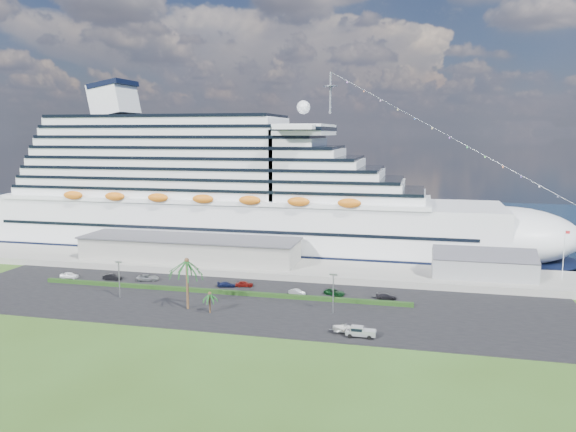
% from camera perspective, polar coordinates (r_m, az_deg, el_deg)
% --- Properties ---
extents(ground, '(420.00, 420.00, 0.00)m').
position_cam_1_polar(ground, '(113.63, -6.23, -10.35)').
color(ground, '#334D19').
rests_on(ground, ground).
extents(asphalt_lot, '(140.00, 38.00, 0.12)m').
position_cam_1_polar(asphalt_lot, '(123.52, -4.51, -8.75)').
color(asphalt_lot, black).
rests_on(asphalt_lot, ground).
extents(wharf, '(240.00, 20.00, 1.80)m').
position_cam_1_polar(wharf, '(150.15, -1.11, -5.28)').
color(wharf, gray).
rests_on(wharf, ground).
extents(water, '(420.00, 160.00, 0.02)m').
position_cam_1_polar(water, '(236.92, 4.32, -0.44)').
color(water, '#0B1D31').
rests_on(water, ground).
extents(cruise_ship, '(191.00, 38.00, 54.00)m').
position_cam_1_polar(cruise_ship, '(176.24, -5.97, 1.94)').
color(cruise_ship, silver).
rests_on(cruise_ship, ground).
extents(terminal_building, '(61.00, 15.00, 6.30)m').
position_cam_1_polar(terminal_building, '(157.22, -9.99, -3.24)').
color(terminal_building, gray).
rests_on(terminal_building, wharf).
extents(port_shed, '(24.00, 12.31, 7.37)m').
position_cam_1_polar(port_shed, '(145.67, 19.18, -4.77)').
color(port_shed, gray).
rests_on(port_shed, wharf).
extents(flagpole, '(1.08, 0.16, 12.00)m').
position_cam_1_polar(flagpole, '(147.89, 26.23, -3.45)').
color(flagpole, silver).
rests_on(flagpole, wharf).
extents(hedge, '(88.00, 1.10, 0.90)m').
position_cam_1_polar(hedge, '(130.44, -7.21, -7.62)').
color(hedge, black).
rests_on(hedge, asphalt_lot).
extents(lamp_post_left, '(1.60, 0.35, 8.27)m').
position_cam_1_polar(lamp_post_left, '(130.62, -16.79, -5.73)').
color(lamp_post_left, gray).
rests_on(lamp_post_left, asphalt_lot).
extents(lamp_post_right, '(1.60, 0.35, 8.27)m').
position_cam_1_polar(lamp_post_right, '(114.78, 4.62, -7.34)').
color(lamp_post_right, gray).
rests_on(lamp_post_right, asphalt_lot).
extents(palm_tall, '(8.82, 8.82, 11.13)m').
position_cam_1_polar(palm_tall, '(118.24, -10.24, -5.05)').
color(palm_tall, '#47301E').
rests_on(palm_tall, ground).
extents(palm_short, '(3.53, 3.53, 4.56)m').
position_cam_1_polar(palm_short, '(116.27, -7.96, -8.05)').
color(palm_short, '#47301E').
rests_on(palm_short, ground).
extents(parked_car_0, '(4.83, 2.51, 1.57)m').
position_cam_1_polar(parked_car_0, '(152.68, -21.32, -5.63)').
color(parked_car_0, white).
rests_on(parked_car_0, asphalt_lot).
extents(parked_car_1, '(4.68, 1.73, 1.53)m').
position_cam_1_polar(parked_car_1, '(147.48, -17.40, -5.93)').
color(parked_car_1, black).
rests_on(parked_car_1, asphalt_lot).
extents(parked_car_2, '(5.88, 3.87, 1.50)m').
position_cam_1_polar(parked_car_2, '(144.48, -14.06, -6.09)').
color(parked_car_2, gray).
rests_on(parked_car_2, asphalt_lot).
extents(parked_car_3, '(4.49, 2.31, 1.25)m').
position_cam_1_polar(parked_car_3, '(135.40, -6.29, -6.92)').
color(parked_car_3, '#10173A').
rests_on(parked_car_3, asphalt_lot).
extents(parked_car_4, '(4.50, 2.62, 1.44)m').
position_cam_1_polar(parked_car_4, '(135.17, -4.47, -6.88)').
color(parked_car_4, maroon).
rests_on(parked_car_4, asphalt_lot).
extents(parked_car_5, '(4.07, 2.49, 1.27)m').
position_cam_1_polar(parked_car_5, '(128.27, 0.92, -7.74)').
color(parked_car_5, '#9C9EA3').
rests_on(parked_car_5, asphalt_lot).
extents(parked_car_6, '(5.35, 3.91, 1.35)m').
position_cam_1_polar(parked_car_6, '(128.45, 4.75, -7.73)').
color(parked_car_6, '#0D3616').
rests_on(parked_car_6, asphalt_lot).
extents(parked_car_7, '(4.52, 1.94, 1.30)m').
position_cam_1_polar(parked_car_7, '(127.01, 9.95, -8.03)').
color(parked_car_7, black).
rests_on(parked_car_7, asphalt_lot).
extents(pickup_truck, '(5.41, 2.17, 1.91)m').
position_cam_1_polar(pickup_truck, '(103.69, 7.36, -11.56)').
color(pickup_truck, black).
rests_on(pickup_truck, asphalt_lot).
extents(boat_trailer, '(5.94, 4.12, 1.67)m').
position_cam_1_polar(boat_trailer, '(105.02, 5.97, -11.24)').
color(boat_trailer, gray).
rests_on(boat_trailer, asphalt_lot).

